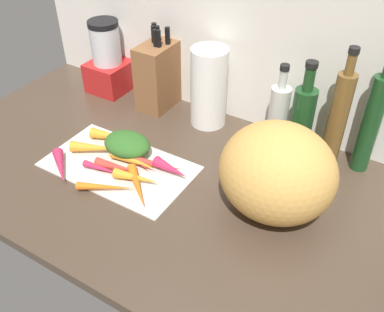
{
  "coord_description": "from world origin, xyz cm",
  "views": [
    {
      "loc": [
        45.07,
        -76.88,
        79.94
      ],
      "look_at": [
        -2.04,
        0.42,
        9.51
      ],
      "focal_mm": 40.65,
      "sensor_mm": 36.0,
      "label": 1
    }
  ],
  "objects_px": {
    "carrot_2": "(129,146)",
    "bottle_3": "(371,124)",
    "carrot_1": "(158,164)",
    "carrot_11": "(106,187)",
    "carrot_4": "(60,166)",
    "winter_squash": "(277,172)",
    "carrot_7": "(118,167)",
    "knife_block": "(159,74)",
    "bottle_1": "(302,119)",
    "carrot_5": "(103,169)",
    "bottle_2": "(337,121)",
    "paper_towel_roll": "(209,87)",
    "bottle_0": "(278,114)",
    "carrot_9": "(112,136)",
    "carrot_3": "(97,148)",
    "carrot_0": "(170,170)",
    "carrot_10": "(137,178)",
    "carrot_6": "(138,186)",
    "carrot_12": "(130,157)",
    "carrot_8": "(134,161)",
    "blender_appliance": "(108,61)",
    "cutting_board": "(119,166)"
  },
  "relations": [
    {
      "from": "carrot_2",
      "to": "bottle_3",
      "type": "xyz_separation_m",
      "value": [
        0.61,
        0.28,
        0.13
      ]
    },
    {
      "from": "carrot_1",
      "to": "carrot_11",
      "type": "height_order",
      "value": "carrot_1"
    },
    {
      "from": "carrot_4",
      "to": "winter_squash",
      "type": "xyz_separation_m",
      "value": [
        0.57,
        0.18,
        0.1
      ]
    },
    {
      "from": "carrot_4",
      "to": "carrot_7",
      "type": "bearing_deg",
      "value": 29.92
    },
    {
      "from": "knife_block",
      "to": "carrot_4",
      "type": "bearing_deg",
      "value": -93.2
    },
    {
      "from": "knife_block",
      "to": "bottle_1",
      "type": "xyz_separation_m",
      "value": [
        0.51,
        -0.02,
        0.0
      ]
    },
    {
      "from": "carrot_5",
      "to": "bottle_2",
      "type": "xyz_separation_m",
      "value": [
        0.53,
        0.36,
        0.14
      ]
    },
    {
      "from": "knife_block",
      "to": "paper_towel_roll",
      "type": "relative_size",
      "value": 1.08
    },
    {
      "from": "bottle_1",
      "to": "carrot_5",
      "type": "bearing_deg",
      "value": -138.24
    },
    {
      "from": "bottle_0",
      "to": "bottle_3",
      "type": "xyz_separation_m",
      "value": [
        0.26,
        0.01,
        0.05
      ]
    },
    {
      "from": "carrot_5",
      "to": "carrot_9",
      "type": "distance_m",
      "value": 0.15
    },
    {
      "from": "carrot_3",
      "to": "bottle_3",
      "type": "distance_m",
      "value": 0.78
    },
    {
      "from": "carrot_1",
      "to": "carrot_2",
      "type": "relative_size",
      "value": 0.96
    },
    {
      "from": "carrot_0",
      "to": "carrot_3",
      "type": "height_order",
      "value": "same"
    },
    {
      "from": "carrot_0",
      "to": "bottle_1",
      "type": "xyz_separation_m",
      "value": [
        0.26,
        0.3,
        0.09
      ]
    },
    {
      "from": "carrot_1",
      "to": "carrot_10",
      "type": "bearing_deg",
      "value": -100.19
    },
    {
      "from": "carrot_3",
      "to": "carrot_5",
      "type": "relative_size",
      "value": 1.27
    },
    {
      "from": "carrot_6",
      "to": "bottle_0",
      "type": "distance_m",
      "value": 0.47
    },
    {
      "from": "carrot_12",
      "to": "carrot_5",
      "type": "bearing_deg",
      "value": -114.78
    },
    {
      "from": "carrot_1",
      "to": "bottle_0",
      "type": "distance_m",
      "value": 0.39
    },
    {
      "from": "carrot_9",
      "to": "carrot_10",
      "type": "bearing_deg",
      "value": -32.58
    },
    {
      "from": "carrot_1",
      "to": "carrot_7",
      "type": "distance_m",
      "value": 0.11
    },
    {
      "from": "winter_squash",
      "to": "carrot_1",
      "type": "bearing_deg",
      "value": -176.3
    },
    {
      "from": "bottle_0",
      "to": "carrot_3",
      "type": "bearing_deg",
      "value": -141.62
    },
    {
      "from": "carrot_8",
      "to": "knife_block",
      "type": "distance_m",
      "value": 0.37
    },
    {
      "from": "winter_squash",
      "to": "bottle_3",
      "type": "bearing_deg",
      "value": 63.56
    },
    {
      "from": "carrot_3",
      "to": "carrot_8",
      "type": "bearing_deg",
      "value": 3.77
    },
    {
      "from": "carrot_9",
      "to": "bottle_1",
      "type": "relative_size",
      "value": 0.48
    },
    {
      "from": "carrot_11",
      "to": "knife_block",
      "type": "bearing_deg",
      "value": 106.92
    },
    {
      "from": "carrot_8",
      "to": "carrot_12",
      "type": "height_order",
      "value": "same"
    },
    {
      "from": "carrot_1",
      "to": "carrot_11",
      "type": "distance_m",
      "value": 0.16
    },
    {
      "from": "carrot_6",
      "to": "blender_appliance",
      "type": "height_order",
      "value": "blender_appliance"
    },
    {
      "from": "carrot_0",
      "to": "carrot_9",
      "type": "relative_size",
      "value": 0.8
    },
    {
      "from": "carrot_9",
      "to": "winter_squash",
      "type": "distance_m",
      "value": 0.55
    },
    {
      "from": "carrot_11",
      "to": "blender_appliance",
      "type": "bearing_deg",
      "value": 128.63
    },
    {
      "from": "carrot_0",
      "to": "bottle_1",
      "type": "distance_m",
      "value": 0.4
    },
    {
      "from": "carrot_5",
      "to": "carrot_4",
      "type": "bearing_deg",
      "value": -150.71
    },
    {
      "from": "bottle_1",
      "to": "bottle_3",
      "type": "distance_m",
      "value": 0.18
    },
    {
      "from": "knife_block",
      "to": "paper_towel_roll",
      "type": "xyz_separation_m",
      "value": [
        0.2,
        -0.01,
        0.01
      ]
    },
    {
      "from": "carrot_8",
      "to": "knife_block",
      "type": "bearing_deg",
      "value": 112.27
    },
    {
      "from": "carrot_3",
      "to": "bottle_0",
      "type": "distance_m",
      "value": 0.55
    },
    {
      "from": "carrot_0",
      "to": "blender_appliance",
      "type": "xyz_separation_m",
      "value": [
        -0.47,
        0.3,
        0.09
      ]
    },
    {
      "from": "carrot_7",
      "to": "carrot_11",
      "type": "relative_size",
      "value": 0.86
    },
    {
      "from": "carrot_11",
      "to": "carrot_4",
      "type": "bearing_deg",
      "value": -178.88
    },
    {
      "from": "carrot_7",
      "to": "carrot_12",
      "type": "relative_size",
      "value": 0.8
    },
    {
      "from": "carrot_2",
      "to": "blender_appliance",
      "type": "xyz_separation_m",
      "value": [
        -0.3,
        0.27,
        0.09
      ]
    },
    {
      "from": "carrot_12",
      "to": "bottle_3",
      "type": "height_order",
      "value": "bottle_3"
    },
    {
      "from": "carrot_5",
      "to": "carrot_10",
      "type": "distance_m",
      "value": 0.11
    },
    {
      "from": "carrot_4",
      "to": "knife_block",
      "type": "xyz_separation_m",
      "value": [
        0.03,
        0.46,
        0.09
      ]
    },
    {
      "from": "cutting_board",
      "to": "bottle_0",
      "type": "xyz_separation_m",
      "value": [
        0.34,
        0.35,
        0.1
      ]
    }
  ]
}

